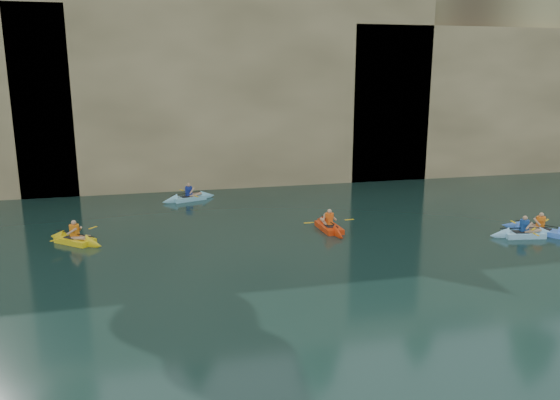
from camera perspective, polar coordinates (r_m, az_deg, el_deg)
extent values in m
plane|color=black|center=(12.30, 4.15, -19.89)|extent=(160.00, 160.00, 0.00)
cube|color=tan|center=(39.91, -9.34, 12.06)|extent=(70.00, 16.00, 12.00)
cube|color=tan|center=(32.81, -4.68, 11.44)|extent=(24.00, 2.40, 11.40)
cube|color=tan|center=(41.10, 24.48, 9.59)|extent=(26.00, 2.40, 9.84)
cube|color=black|center=(32.14, -14.99, 3.65)|extent=(3.50, 1.00, 3.20)
cube|color=black|center=(34.67, 8.84, 5.70)|extent=(5.00, 1.00, 4.50)
cube|color=#93D2F7|center=(24.91, 24.09, -3.27)|extent=(2.32, 1.09, 0.25)
cone|color=#93D2F7|center=(25.42, 26.18, -3.17)|extent=(0.89, 0.81, 0.69)
cone|color=#93D2F7|center=(24.43, 21.91, -3.38)|extent=(0.89, 0.81, 0.69)
cube|color=black|center=(24.81, 23.81, -3.07)|extent=(0.61, 0.52, 0.04)
cube|color=navy|center=(24.81, 24.17, -2.46)|extent=(0.34, 0.25, 0.46)
sphere|color=tan|center=(24.73, 24.24, -1.72)|extent=(0.19, 0.19, 0.19)
cylinder|color=black|center=(24.84, 24.15, -2.68)|extent=(2.02, 0.38, 0.04)
cube|color=yellow|center=(25.62, 23.19, -2.13)|extent=(0.15, 0.43, 0.02)
cube|color=yellow|center=(24.07, 25.17, -3.27)|extent=(0.15, 0.43, 0.02)
cube|color=red|center=(23.85, 5.16, -2.84)|extent=(0.81, 2.46, 0.26)
cone|color=red|center=(24.88, 4.22, -2.14)|extent=(0.73, 0.88, 0.70)
cone|color=red|center=(22.83, 6.18, -3.60)|extent=(0.73, 0.88, 0.70)
cube|color=black|center=(23.68, 5.29, -2.70)|extent=(0.46, 0.56, 0.04)
cube|color=#FC5D15|center=(23.75, 5.18, -1.98)|extent=(0.22, 0.33, 0.47)
sphere|color=tan|center=(23.66, 5.19, -1.19)|extent=(0.20, 0.20, 0.20)
cylinder|color=black|center=(23.77, 5.17, -2.21)|extent=(0.11, 2.07, 0.04)
cube|color=yellow|center=(23.46, 3.04, -2.39)|extent=(0.42, 0.09, 0.02)
cube|color=yellow|center=(24.12, 7.25, -2.04)|extent=(0.42, 0.09, 0.02)
cube|color=yellow|center=(23.44, -20.61, -3.93)|extent=(2.16, 2.04, 0.26)
cone|color=yellow|center=(22.69, -18.85, -4.35)|extent=(1.06, 1.06, 0.72)
cone|color=yellow|center=(24.22, -22.27, -3.54)|extent=(1.06, 1.06, 0.72)
cube|color=black|center=(23.53, -20.88, -3.64)|extent=(0.71, 0.70, 0.04)
cube|color=orange|center=(23.34, -20.69, -3.04)|extent=(0.38, 0.37, 0.48)
sphere|color=tan|center=(23.25, -20.76, -2.23)|extent=(0.20, 0.20, 0.20)
cylinder|color=black|center=(23.37, -20.67, -3.30)|extent=(1.60, 1.44, 0.04)
cube|color=yellow|center=(23.98, -18.96, -2.75)|extent=(0.34, 0.37, 0.02)
cube|color=yellow|center=(22.78, -22.46, -3.87)|extent=(0.34, 0.37, 0.02)
cube|color=#80C1D7|center=(29.59, -9.49, 0.21)|extent=(2.46, 1.49, 0.26)
cone|color=#80C1D7|center=(30.04, -7.57, 0.48)|extent=(1.02, 0.94, 0.70)
cone|color=#80C1D7|center=(29.16, -11.46, -0.07)|extent=(1.02, 0.94, 0.70)
cube|color=black|center=(29.50, -9.76, 0.36)|extent=(0.67, 0.60, 0.04)
cube|color=navy|center=(29.51, -9.51, 0.91)|extent=(0.37, 0.30, 0.47)
sphere|color=tan|center=(29.44, -9.54, 1.55)|extent=(0.20, 0.20, 0.20)
cylinder|color=black|center=(29.53, -9.51, 0.72)|extent=(1.96, 0.74, 0.04)
cube|color=yellow|center=(30.36, -10.24, 1.03)|extent=(0.22, 0.42, 0.02)
cube|color=yellow|center=(28.70, -8.73, 0.38)|extent=(0.22, 0.42, 0.02)
cube|color=#477FF1|center=(25.76, 25.50, -2.89)|extent=(2.01, 2.44, 0.25)
cone|color=#477FF1|center=(26.07, 23.05, -2.47)|extent=(1.07, 1.11, 0.69)
cube|color=black|center=(25.70, 25.84, -2.74)|extent=(0.67, 0.70, 0.04)
cube|color=orange|center=(25.67, 25.58, -2.11)|extent=(0.35, 0.37, 0.46)
sphere|color=tan|center=(25.59, 25.66, -1.40)|extent=(0.19, 0.19, 0.19)
cylinder|color=black|center=(25.70, 25.56, -2.32)|extent=(1.20, 1.69, 0.04)
cube|color=yellow|center=(24.84, 24.98, -2.77)|extent=(0.39, 0.31, 0.02)
cube|color=yellow|center=(26.56, 26.11, -1.90)|extent=(0.39, 0.31, 0.02)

